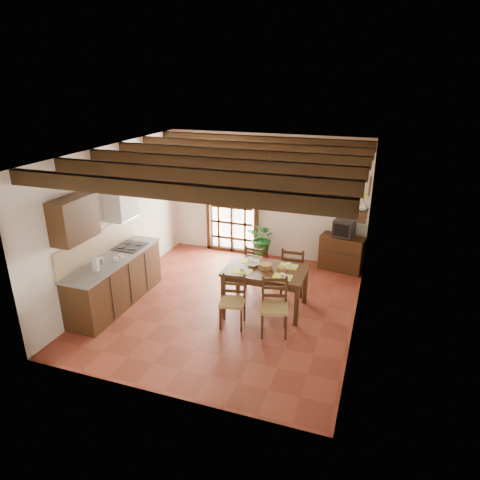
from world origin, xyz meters
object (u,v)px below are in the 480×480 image
at_px(dining_table, 266,274).
at_px(chair_near_right, 274,317).
at_px(crt_tv, 344,228).
at_px(pendant_lamp, 269,196).
at_px(kitchen_counter, 116,280).
at_px(chair_far_left, 257,274).
at_px(potted_plant, 263,237).
at_px(chair_far_right, 293,278).
at_px(sideboard, 342,253).
at_px(chair_near_left, 233,310).

xyz_separation_m(dining_table, chair_near_right, (0.36, -0.73, -0.38)).
distance_m(crt_tv, pendant_lamp, 2.53).
height_order(kitchen_counter, chair_far_left, kitchen_counter).
bearing_deg(dining_table, chair_far_left, 116.15).
bearing_deg(potted_plant, crt_tv, 2.70).
bearing_deg(crt_tv, potted_plant, -164.62).
distance_m(chair_near_right, chair_far_left, 1.63).
distance_m(chair_far_left, chair_far_right, 0.72).
bearing_deg(pendant_lamp, chair_far_left, 120.01).
bearing_deg(pendant_lamp, crt_tv, 60.79).
bearing_deg(chair_near_right, dining_table, 100.92).
height_order(dining_table, sideboard, dining_table).
xyz_separation_m(sideboard, potted_plant, (-1.74, -0.09, 0.18)).
bearing_deg(sideboard, pendant_lamp, -108.81).
height_order(chair_far_left, potted_plant, potted_plant).
bearing_deg(crt_tv, sideboard, 102.68).
height_order(chair_near_left, chair_far_left, chair_far_left).
relative_size(dining_table, pendant_lamp, 1.70).
distance_m(chair_near_right, potted_plant, 2.92).
bearing_deg(kitchen_counter, chair_near_left, -0.01).
xyz_separation_m(sideboard, pendant_lamp, (-1.11, -1.99, 1.69)).
bearing_deg(chair_near_right, potted_plant, 94.59).
bearing_deg(chair_near_left, potted_plant, 85.93).
height_order(dining_table, potted_plant, potted_plant).
height_order(chair_far_right, pendant_lamp, pendant_lamp).
relative_size(chair_near_right, crt_tv, 2.01).
height_order(dining_table, crt_tv, crt_tv).
bearing_deg(sideboard, crt_tv, -79.68).
bearing_deg(chair_far_right, pendant_lamp, 59.12).
xyz_separation_m(dining_table, sideboard, (1.11, 2.09, -0.29)).
bearing_deg(kitchen_counter, dining_table, 15.60).
distance_m(kitchen_counter, chair_far_left, 2.70).
xyz_separation_m(chair_far_left, pendant_lamp, (0.36, -0.63, 1.79)).
height_order(dining_table, pendant_lamp, pendant_lamp).
bearing_deg(chair_far_right, chair_near_left, 62.52).
relative_size(dining_table, crt_tv, 3.04).
bearing_deg(chair_far_left, sideboard, -131.05).
bearing_deg(sideboard, kitchen_counter, -132.58).
height_order(chair_far_right, crt_tv, crt_tv).
distance_m(sideboard, crt_tv, 0.58).
distance_m(chair_near_left, sideboard, 3.18).
bearing_deg(chair_near_right, crt_tv, 59.80).
bearing_deg(chair_near_right, chair_far_left, 101.09).
bearing_deg(dining_table, sideboard, 61.71).
distance_m(kitchen_counter, potted_plant, 3.39).
bearing_deg(potted_plant, sideboard, 2.90).
bearing_deg(pendant_lamp, dining_table, -90.00).
xyz_separation_m(potted_plant, pendant_lamp, (0.63, -1.90, 1.51)).
xyz_separation_m(chair_near_left, chair_near_right, (0.71, 0.00, 0.02)).
distance_m(chair_far_right, potted_plant, 1.63).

